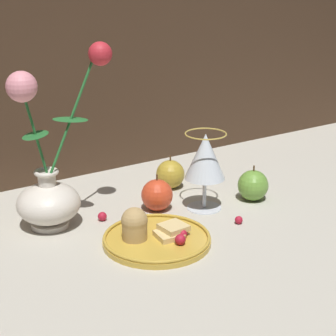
# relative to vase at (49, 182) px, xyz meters

# --- Properties ---
(ground_plane) EXTENTS (2.40, 2.40, 0.00)m
(ground_plane) POSITION_rel_vase_xyz_m (0.17, -0.08, -0.09)
(ground_plane) COLOR #B7B2A3
(ground_plane) RESTS_ON ground
(vase) EXTENTS (0.20, 0.12, 0.35)m
(vase) POSITION_rel_vase_xyz_m (0.00, 0.00, 0.00)
(vase) COLOR silver
(vase) RESTS_ON ground_plane
(plate_with_pastries) EXTENTS (0.20, 0.20, 0.07)m
(plate_with_pastries) POSITION_rel_vase_xyz_m (0.13, -0.17, -0.08)
(plate_with_pastries) COLOR gold
(plate_with_pastries) RESTS_ON ground_plane
(wine_glass) EXTENTS (0.09, 0.09, 0.16)m
(wine_glass) POSITION_rel_vase_xyz_m (0.30, -0.09, 0.02)
(wine_glass) COLOR silver
(wine_glass) RESTS_ON ground_plane
(apple_beside_vase) EXTENTS (0.07, 0.07, 0.08)m
(apple_beside_vase) POSITION_rel_vase_xyz_m (0.31, 0.05, -0.06)
(apple_beside_vase) COLOR #B2932D
(apple_beside_vase) RESTS_ON ground_plane
(apple_near_glass) EXTENTS (0.07, 0.07, 0.08)m
(apple_near_glass) POSITION_rel_vase_xyz_m (0.42, -0.11, -0.06)
(apple_near_glass) COLOR #669938
(apple_near_glass) RESTS_ON ground_plane
(apple_at_table_edge) EXTENTS (0.07, 0.07, 0.08)m
(apple_at_table_edge) POSITION_rel_vase_xyz_m (0.22, -0.05, -0.06)
(apple_at_table_edge) COLOR #D14223
(apple_at_table_edge) RESTS_ON ground_plane
(berry_near_plate) EXTENTS (0.02, 0.02, 0.02)m
(berry_near_plate) POSITION_rel_vase_xyz_m (0.09, -0.03, -0.08)
(berry_near_plate) COLOR #AD192D
(berry_near_plate) RESTS_ON ground_plane
(berry_front_center) EXTENTS (0.02, 0.02, 0.02)m
(berry_front_center) POSITION_rel_vase_xyz_m (0.31, -0.19, -0.09)
(berry_front_center) COLOR #AD192D
(berry_front_center) RESTS_ON ground_plane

